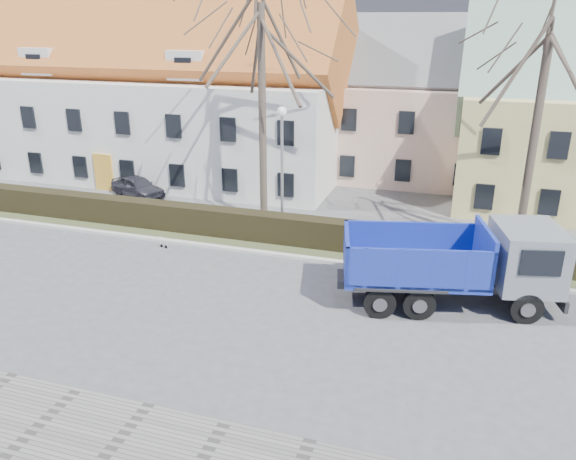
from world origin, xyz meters
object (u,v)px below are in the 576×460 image
(dump_truck, at_px, (442,264))
(cart_frame, at_px, (160,241))
(parked_car_a, at_px, (138,187))
(streetlight, at_px, (282,173))

(dump_truck, bearing_deg, cart_frame, 159.03)
(parked_car_a, bearing_deg, streetlight, -87.08)
(streetlight, xyz_separation_m, cart_frame, (-4.77, -3.05, -2.78))
(cart_frame, relative_size, parked_car_a, 0.17)
(parked_car_a, bearing_deg, dump_truck, -93.36)
(streetlight, xyz_separation_m, parked_car_a, (-9.83, 3.30, -2.45))
(parked_car_a, bearing_deg, cart_frame, -120.00)
(cart_frame, bearing_deg, dump_truck, -7.76)
(streetlight, relative_size, parked_car_a, 1.69)
(dump_truck, distance_m, cart_frame, 12.45)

